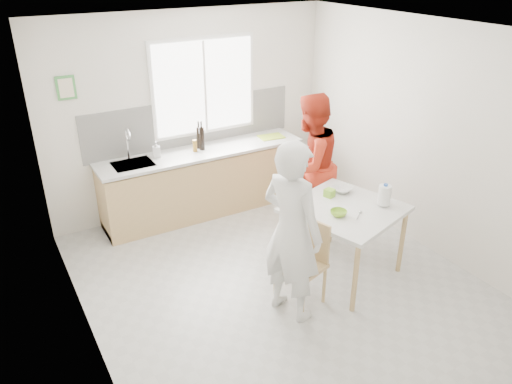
% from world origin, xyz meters
% --- Properties ---
extents(ground, '(4.50, 4.50, 0.00)m').
position_xyz_m(ground, '(0.00, 0.00, 0.00)').
color(ground, '#B7B7B2').
rests_on(ground, ground).
extents(room_shell, '(4.50, 4.50, 4.50)m').
position_xyz_m(room_shell, '(0.00, 0.00, 1.64)').
color(room_shell, silver).
rests_on(room_shell, ground).
extents(window, '(1.50, 0.06, 1.30)m').
position_xyz_m(window, '(0.20, 2.23, 1.70)').
color(window, white).
rests_on(window, room_shell).
extents(backsplash, '(3.00, 0.02, 0.65)m').
position_xyz_m(backsplash, '(0.00, 2.24, 1.23)').
color(backsplash, white).
rests_on(backsplash, room_shell).
extents(picture_frame, '(0.22, 0.03, 0.28)m').
position_xyz_m(picture_frame, '(-1.55, 2.23, 1.90)').
color(picture_frame, '#449647').
rests_on(picture_frame, room_shell).
extents(kitchen_counter, '(2.84, 0.64, 1.37)m').
position_xyz_m(kitchen_counter, '(-0.00, 1.95, 0.42)').
color(kitchen_counter, tan).
rests_on(kitchen_counter, ground).
extents(dining_table, '(1.36, 1.36, 0.84)m').
position_xyz_m(dining_table, '(0.71, -0.20, 0.75)').
color(dining_table, silver).
rests_on(dining_table, ground).
extents(chair_left, '(0.53, 0.53, 0.91)m').
position_xyz_m(chair_left, '(0.06, -0.40, 0.50)').
color(chair_left, tan).
rests_on(chair_left, ground).
extents(chair_far, '(0.49, 0.49, 0.85)m').
position_xyz_m(chair_far, '(0.81, 0.69, 0.47)').
color(chair_far, tan).
rests_on(chair_far, ground).
extents(person_white, '(0.63, 0.78, 1.86)m').
position_xyz_m(person_white, '(-0.16, -0.47, 0.93)').
color(person_white, silver).
rests_on(person_white, ground).
extents(person_red, '(1.06, 0.93, 1.83)m').
position_xyz_m(person_red, '(0.94, 0.80, 0.92)').
color(person_red, red).
rests_on(person_red, ground).
extents(bowl_green, '(0.22, 0.22, 0.06)m').
position_xyz_m(bowl_green, '(0.54, -0.30, 0.87)').
color(bowl_green, '#85BE2B').
rests_on(bowl_green, dining_table).
extents(bowl_white, '(0.30, 0.30, 0.06)m').
position_xyz_m(bowl_white, '(0.93, 0.13, 0.87)').
color(bowl_white, silver).
rests_on(bowl_white, dining_table).
extents(milk_jug, '(0.19, 0.14, 0.24)m').
position_xyz_m(milk_jug, '(1.11, -0.37, 0.97)').
color(milk_jug, white).
rests_on(milk_jug, dining_table).
extents(green_box, '(0.13, 0.13, 0.09)m').
position_xyz_m(green_box, '(0.73, 0.10, 0.88)').
color(green_box, '#7CBC2B').
rests_on(green_box, dining_table).
extents(spoon, '(0.13, 0.11, 0.01)m').
position_xyz_m(spoon, '(0.70, -0.43, 0.85)').
color(spoon, '#A5A5AA').
rests_on(spoon, dining_table).
extents(cutting_board, '(0.38, 0.29, 0.01)m').
position_xyz_m(cutting_board, '(1.08, 1.93, 0.93)').
color(cutting_board, '#9DBC2B').
rests_on(cutting_board, kitchen_counter).
extents(wine_bottle_a, '(0.07, 0.07, 0.32)m').
position_xyz_m(wine_bottle_a, '(0.02, 1.97, 1.08)').
color(wine_bottle_a, black).
rests_on(wine_bottle_a, kitchen_counter).
extents(wine_bottle_b, '(0.07, 0.07, 0.30)m').
position_xyz_m(wine_bottle_b, '(0.01, 2.05, 1.07)').
color(wine_bottle_b, black).
rests_on(wine_bottle_b, kitchen_counter).
extents(jar_amber, '(0.06, 0.06, 0.16)m').
position_xyz_m(jar_amber, '(-0.09, 1.96, 1.00)').
color(jar_amber, olive).
rests_on(jar_amber, kitchen_counter).
extents(soap_bottle, '(0.12, 0.12, 0.21)m').
position_xyz_m(soap_bottle, '(-0.60, 2.03, 1.03)').
color(soap_bottle, '#999999').
rests_on(soap_bottle, kitchen_counter).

